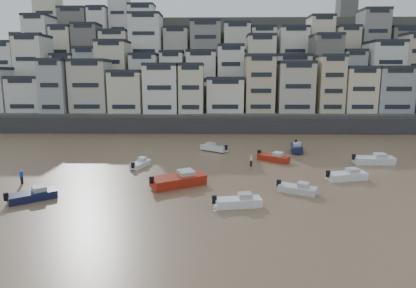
{
  "coord_description": "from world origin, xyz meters",
  "views": [
    {
      "loc": [
        9.21,
        -17.37,
        12.84
      ],
      "look_at": [
        8.22,
        30.0,
        4.0
      ],
      "focal_mm": 32.0,
      "sensor_mm": 36.0,
      "label": 1
    }
  ],
  "objects_px": {
    "person_pink": "(251,160)",
    "boat_c": "(179,179)",
    "boat_f": "(140,163)",
    "boat_i": "(297,147)",
    "boat_j": "(32,194)",
    "boat_d": "(347,174)",
    "boat_e": "(273,156)",
    "person_blue": "(21,177)",
    "boat_a": "(238,200)",
    "boat_g": "(374,158)",
    "boat_b": "(297,188)",
    "boat_h": "(214,147)"
  },
  "relations": [
    {
      "from": "person_pink",
      "to": "boat_c",
      "type": "bearing_deg",
      "value": -132.91
    },
    {
      "from": "boat_f",
      "to": "boat_i",
      "type": "relative_size",
      "value": 0.71
    },
    {
      "from": "boat_j",
      "to": "person_pink",
      "type": "distance_m",
      "value": 28.51
    },
    {
      "from": "boat_d",
      "to": "boat_c",
      "type": "bearing_deg",
      "value": 174.54
    },
    {
      "from": "boat_e",
      "to": "boat_i",
      "type": "relative_size",
      "value": 0.86
    },
    {
      "from": "boat_i",
      "to": "person_blue",
      "type": "relative_size",
      "value": 3.59
    },
    {
      "from": "person_pink",
      "to": "person_blue",
      "type": "bearing_deg",
      "value": -161.89
    },
    {
      "from": "boat_a",
      "to": "boat_f",
      "type": "xyz_separation_m",
      "value": [
        -12.89,
        15.79,
        -0.08
      ]
    },
    {
      "from": "boat_e",
      "to": "boat_g",
      "type": "relative_size",
      "value": 0.86
    },
    {
      "from": "boat_e",
      "to": "boat_j",
      "type": "xyz_separation_m",
      "value": [
        -27.71,
        -18.45,
        -0.04
      ]
    },
    {
      "from": "boat_d",
      "to": "boat_j",
      "type": "relative_size",
      "value": 1.08
    },
    {
      "from": "boat_j",
      "to": "boat_i",
      "type": "bearing_deg",
      "value": 0.05
    },
    {
      "from": "boat_b",
      "to": "boat_j",
      "type": "relative_size",
      "value": 0.89
    },
    {
      "from": "boat_h",
      "to": "person_pink",
      "type": "relative_size",
      "value": 3.09
    },
    {
      "from": "boat_b",
      "to": "boat_f",
      "type": "height_order",
      "value": "boat_b"
    },
    {
      "from": "boat_d",
      "to": "person_blue",
      "type": "distance_m",
      "value": 39.61
    },
    {
      "from": "boat_b",
      "to": "person_pink",
      "type": "bearing_deg",
      "value": 136.74
    },
    {
      "from": "boat_b",
      "to": "boat_h",
      "type": "bearing_deg",
      "value": 141.17
    },
    {
      "from": "boat_d",
      "to": "boat_j",
      "type": "bearing_deg",
      "value": 179.2
    },
    {
      "from": "boat_a",
      "to": "boat_g",
      "type": "height_order",
      "value": "boat_g"
    },
    {
      "from": "boat_j",
      "to": "boat_a",
      "type": "bearing_deg",
      "value": -41.85
    },
    {
      "from": "boat_e",
      "to": "person_blue",
      "type": "bearing_deg",
      "value": -119.8
    },
    {
      "from": "boat_a",
      "to": "boat_j",
      "type": "relative_size",
      "value": 0.99
    },
    {
      "from": "boat_i",
      "to": "person_pink",
      "type": "relative_size",
      "value": 3.59
    },
    {
      "from": "boat_e",
      "to": "boat_f",
      "type": "bearing_deg",
      "value": -129.23
    },
    {
      "from": "boat_c",
      "to": "boat_j",
      "type": "xyz_separation_m",
      "value": [
        -14.68,
        -5.24,
        -0.28
      ]
    },
    {
      "from": "boat_d",
      "to": "boat_e",
      "type": "xyz_separation_m",
      "value": [
        -7.55,
        10.04,
        -0.02
      ]
    },
    {
      "from": "boat_b",
      "to": "boat_j",
      "type": "distance_m",
      "value": 28.16
    },
    {
      "from": "boat_a",
      "to": "boat_b",
      "type": "relative_size",
      "value": 1.12
    },
    {
      "from": "boat_c",
      "to": "boat_d",
      "type": "distance_m",
      "value": 20.82
    },
    {
      "from": "boat_j",
      "to": "boat_c",
      "type": "bearing_deg",
      "value": -18.51
    },
    {
      "from": "person_pink",
      "to": "boat_d",
      "type": "bearing_deg",
      "value": -31.65
    },
    {
      "from": "boat_i",
      "to": "boat_j",
      "type": "distance_m",
      "value": 41.71
    },
    {
      "from": "boat_j",
      "to": "person_pink",
      "type": "relative_size",
      "value": 2.94
    },
    {
      "from": "boat_a",
      "to": "boat_j",
      "type": "xyz_separation_m",
      "value": [
        -21.21,
        1.37,
        0.01
      ]
    },
    {
      "from": "boat_c",
      "to": "boat_e",
      "type": "height_order",
      "value": "boat_c"
    },
    {
      "from": "boat_b",
      "to": "boat_d",
      "type": "xyz_separation_m",
      "value": [
        7.26,
        5.37,
        0.14
      ]
    },
    {
      "from": "person_pink",
      "to": "boat_j",
      "type": "bearing_deg",
      "value": -147.49
    },
    {
      "from": "boat_f",
      "to": "boat_j",
      "type": "bearing_deg",
      "value": 166.27
    },
    {
      "from": "boat_c",
      "to": "boat_g",
      "type": "bearing_deg",
      "value": -9.3
    },
    {
      "from": "boat_a",
      "to": "boat_c",
      "type": "height_order",
      "value": "boat_c"
    },
    {
      "from": "boat_i",
      "to": "boat_f",
      "type": "bearing_deg",
      "value": -55.68
    },
    {
      "from": "boat_e",
      "to": "boat_i",
      "type": "xyz_separation_m",
      "value": [
        5.06,
        7.35,
        0.12
      ]
    },
    {
      "from": "boat_f",
      "to": "boat_j",
      "type": "relative_size",
      "value": 0.87
    },
    {
      "from": "boat_c",
      "to": "boat_i",
      "type": "xyz_separation_m",
      "value": [
        18.09,
        20.56,
        -0.13
      ]
    },
    {
      "from": "boat_d",
      "to": "person_blue",
      "type": "height_order",
      "value": "person_blue"
    },
    {
      "from": "boat_d",
      "to": "boat_i",
      "type": "relative_size",
      "value": 0.88
    },
    {
      "from": "boat_b",
      "to": "person_blue",
      "type": "distance_m",
      "value": 32.43
    },
    {
      "from": "boat_a",
      "to": "boat_i",
      "type": "xyz_separation_m",
      "value": [
        11.56,
        27.17,
        0.16
      ]
    },
    {
      "from": "boat_d",
      "to": "boat_g",
      "type": "xyz_separation_m",
      "value": [
        6.84,
        8.46,
        0.1
      ]
    }
  ]
}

